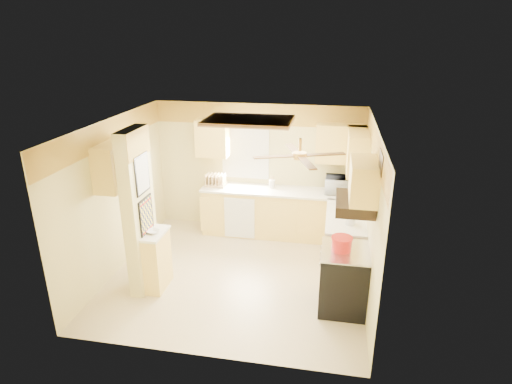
% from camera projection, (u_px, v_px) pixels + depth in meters
% --- Properties ---
extents(floor, '(4.00, 4.00, 0.00)m').
position_uv_depth(floor, '(238.00, 275.00, 7.02)').
color(floor, tan).
rests_on(floor, ground).
extents(ceiling, '(4.00, 4.00, 0.00)m').
position_uv_depth(ceiling, '(235.00, 124.00, 6.14)').
color(ceiling, white).
rests_on(ceiling, wall_back).
extents(wall_back, '(4.00, 0.00, 4.00)m').
position_uv_depth(wall_back, '(258.00, 168.00, 8.32)').
color(wall_back, '#DACC85').
rests_on(wall_back, floor).
extents(wall_front, '(4.00, 0.00, 4.00)m').
position_uv_depth(wall_front, '(199.00, 268.00, 4.83)').
color(wall_front, '#DACC85').
rests_on(wall_front, floor).
extents(wall_left, '(0.00, 3.80, 3.80)m').
position_uv_depth(wall_left, '(116.00, 196.00, 6.92)').
color(wall_left, '#DACC85').
rests_on(wall_left, floor).
extents(wall_right, '(0.00, 3.80, 3.80)m').
position_uv_depth(wall_right, '(370.00, 214.00, 6.24)').
color(wall_right, '#DACC85').
rests_on(wall_right, floor).
extents(wallpaper_border, '(4.00, 0.02, 0.40)m').
position_uv_depth(wallpaper_border, '(258.00, 114.00, 7.94)').
color(wallpaper_border, '#FAD049').
rests_on(wallpaper_border, wall_back).
extents(partition_column, '(0.20, 0.70, 2.50)m').
position_uv_depth(partition_column, '(139.00, 212.00, 6.30)').
color(partition_column, '#DACC85').
rests_on(partition_column, floor).
extents(partition_ledge, '(0.25, 0.55, 0.90)m').
position_uv_depth(partition_ledge, '(157.00, 261.00, 6.55)').
color(partition_ledge, '#F5D25E').
rests_on(partition_ledge, floor).
extents(ledge_top, '(0.28, 0.58, 0.04)m').
position_uv_depth(ledge_top, '(155.00, 234.00, 6.38)').
color(ledge_top, silver).
rests_on(ledge_top, partition_ledge).
extents(lower_cabinets_back, '(3.00, 0.60, 0.90)m').
position_uv_depth(lower_cabinets_back, '(281.00, 214.00, 8.25)').
color(lower_cabinets_back, '#F5D25E').
rests_on(lower_cabinets_back, floor).
extents(lower_cabinets_right, '(0.60, 1.40, 0.90)m').
position_uv_depth(lower_cabinets_right, '(345.00, 243.00, 7.12)').
color(lower_cabinets_right, '#F5D25E').
rests_on(lower_cabinets_right, floor).
extents(countertop_back, '(3.04, 0.64, 0.04)m').
position_uv_depth(countertop_back, '(281.00, 191.00, 8.07)').
color(countertop_back, silver).
rests_on(countertop_back, lower_cabinets_back).
extents(countertop_right, '(0.64, 1.44, 0.04)m').
position_uv_depth(countertop_right, '(346.00, 217.00, 6.96)').
color(countertop_right, silver).
rests_on(countertop_right, lower_cabinets_right).
extents(dishwasher_panel, '(0.58, 0.02, 0.80)m').
position_uv_depth(dishwasher_panel, '(239.00, 218.00, 8.09)').
color(dishwasher_panel, white).
rests_on(dishwasher_panel, lower_cabinets_back).
extents(window, '(0.92, 0.02, 1.02)m').
position_uv_depth(window, '(245.00, 153.00, 8.25)').
color(window, white).
rests_on(window, wall_back).
extents(upper_cab_back_left, '(0.60, 0.35, 0.70)m').
position_uv_depth(upper_cab_back_left, '(213.00, 138.00, 8.10)').
color(upper_cab_back_left, '#F5D25E').
rests_on(upper_cab_back_left, wall_back).
extents(upper_cab_back_right, '(0.90, 0.35, 0.70)m').
position_uv_depth(upper_cab_back_right, '(341.00, 144.00, 7.69)').
color(upper_cab_back_right, '#F5D25E').
rests_on(upper_cab_back_right, wall_back).
extents(upper_cab_right, '(0.35, 1.00, 0.70)m').
position_uv_depth(upper_cab_right, '(358.00, 151.00, 7.20)').
color(upper_cab_right, '#F5D25E').
rests_on(upper_cab_right, wall_right).
extents(upper_cab_left_wall, '(0.35, 0.75, 0.70)m').
position_uv_depth(upper_cab_left_wall, '(114.00, 166.00, 6.45)').
color(upper_cab_left_wall, '#F5D25E').
rests_on(upper_cab_left_wall, wall_left).
extents(upper_cab_over_stove, '(0.35, 0.76, 0.52)m').
position_uv_depth(upper_cab_over_stove, '(364.00, 180.00, 5.51)').
color(upper_cab_over_stove, '#F5D25E').
rests_on(upper_cab_over_stove, wall_right).
extents(stove, '(0.68, 0.77, 0.92)m').
position_uv_depth(stove, '(343.00, 279.00, 6.07)').
color(stove, black).
rests_on(stove, floor).
extents(range_hood, '(0.50, 0.76, 0.14)m').
position_uv_depth(range_hood, '(355.00, 203.00, 5.64)').
color(range_hood, black).
rests_on(range_hood, upper_cab_over_stove).
extents(poster_menu, '(0.02, 0.42, 0.57)m').
position_uv_depth(poster_menu, '(142.00, 174.00, 6.07)').
color(poster_menu, black).
rests_on(poster_menu, partition_column).
extents(poster_nashville, '(0.02, 0.42, 0.57)m').
position_uv_depth(poster_nashville, '(146.00, 216.00, 6.30)').
color(poster_nashville, black).
rests_on(poster_nashville, partition_column).
extents(ceiling_light_panel, '(1.35, 0.95, 0.06)m').
position_uv_depth(ceiling_light_panel, '(249.00, 121.00, 6.59)').
color(ceiling_light_panel, brown).
rests_on(ceiling_light_panel, ceiling).
extents(ceiling_fan, '(1.15, 1.15, 0.26)m').
position_uv_depth(ceiling_fan, '(300.00, 155.00, 5.40)').
color(ceiling_fan, gold).
rests_on(ceiling_fan, ceiling).
extents(vent_grate, '(0.02, 0.40, 0.25)m').
position_uv_depth(vent_grate, '(381.00, 163.00, 5.04)').
color(vent_grate, black).
rests_on(vent_grate, wall_right).
extents(microwave, '(0.58, 0.40, 0.31)m').
position_uv_depth(microwave, '(341.00, 185.00, 7.86)').
color(microwave, white).
rests_on(microwave, countertop_back).
extents(bowl, '(0.23, 0.23, 0.05)m').
position_uv_depth(bowl, '(153.00, 232.00, 6.34)').
color(bowl, white).
rests_on(bowl, ledge_top).
extents(dutch_oven, '(0.29, 0.29, 0.20)m').
position_uv_depth(dutch_oven, '(342.00, 244.00, 5.88)').
color(dutch_oven, red).
rests_on(dutch_oven, stove).
extents(kettle, '(0.15, 0.15, 0.23)m').
position_uv_depth(kettle, '(351.00, 218.00, 6.60)').
color(kettle, silver).
rests_on(kettle, countertop_right).
extents(dish_rack, '(0.40, 0.30, 0.23)m').
position_uv_depth(dish_rack, '(215.00, 182.00, 8.28)').
color(dish_rack, tan).
rests_on(dish_rack, countertop_back).
extents(utensil_crock, '(0.11, 0.11, 0.23)m').
position_uv_depth(utensil_crock, '(272.00, 184.00, 8.18)').
color(utensil_crock, white).
rests_on(utensil_crock, countertop_back).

